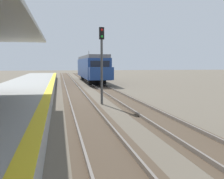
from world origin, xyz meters
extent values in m
cube|color=#999993|center=(-2.50, 16.00, 0.45)|extent=(5.00, 80.00, 0.90)
cube|color=yellow|center=(-0.25, 16.00, 0.90)|extent=(0.50, 80.00, 0.01)
cube|color=#4C3D2D|center=(1.90, 20.00, 0.00)|extent=(2.34, 120.00, 0.01)
cube|color=slate|center=(1.18, 20.00, 0.08)|extent=(0.08, 120.00, 0.15)
cube|color=slate|center=(2.62, 20.00, 0.08)|extent=(0.08, 120.00, 0.15)
cube|color=#4C3D2D|center=(5.30, 20.00, 0.00)|extent=(2.34, 120.00, 0.01)
cube|color=slate|center=(4.58, 20.00, 0.08)|extent=(0.08, 120.00, 0.15)
cube|color=slate|center=(6.02, 20.00, 0.08)|extent=(0.08, 120.00, 0.15)
cube|color=navy|center=(5.30, 42.63, 2.07)|extent=(2.90, 18.00, 2.70)
cube|color=slate|center=(5.30, 42.63, 3.64)|extent=(2.67, 18.00, 0.44)
cube|color=black|center=(5.30, 33.61, 2.48)|extent=(2.32, 0.06, 1.21)
cube|color=navy|center=(5.30, 32.83, 1.60)|extent=(2.78, 1.60, 1.49)
cube|color=black|center=(6.76, 42.63, 2.48)|extent=(0.04, 15.84, 0.86)
cylinder|color=#333333|center=(5.30, 46.23, 4.31)|extent=(0.06, 0.06, 0.90)
cube|color=black|center=(5.30, 36.78, 0.36)|extent=(2.17, 2.20, 0.72)
cube|color=black|center=(5.30, 48.48, 0.36)|extent=(2.17, 2.20, 0.72)
cylinder|color=#4C4C4C|center=(3.32, 19.24, 2.20)|extent=(0.16, 0.16, 4.40)
cube|color=black|center=(3.32, 19.24, 4.80)|extent=(0.32, 0.24, 0.80)
sphere|color=red|center=(3.32, 19.10, 5.02)|extent=(0.16, 0.16, 0.16)
sphere|color=green|center=(3.32, 19.10, 4.58)|extent=(0.16, 0.16, 0.16)
camera|label=1|loc=(0.45, 0.32, 2.81)|focal=45.08mm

